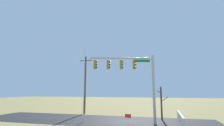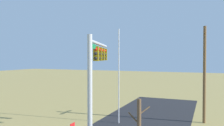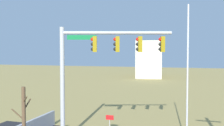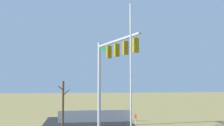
% 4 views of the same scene
% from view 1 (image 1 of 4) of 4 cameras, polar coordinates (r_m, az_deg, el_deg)
% --- Properties ---
extents(ground_plane, '(160.00, 160.00, 0.00)m').
position_cam_1_polar(ground_plane, '(20.72, 3.98, -18.18)').
color(ground_plane, '#9E894C').
extents(road_surface, '(28.00, 8.00, 0.01)m').
position_cam_1_polar(road_surface, '(21.91, -6.80, -17.62)').
color(road_surface, '#232326').
rests_on(road_surface, ground_plane).
extents(sidewalk_corner, '(6.00, 6.00, 0.01)m').
position_cam_1_polar(sidewalk_corner, '(19.43, 16.76, -18.42)').
color(sidewalk_corner, '#B7B5AD').
rests_on(sidewalk_corner, ground_plane).
extents(retaining_fence, '(0.20, 6.83, 1.10)m').
position_cam_1_polar(retaining_fence, '(19.55, 21.14, -16.51)').
color(retaining_fence, '#A8A8AD').
rests_on(retaining_fence, ground_plane).
extents(signal_mast, '(6.60, 2.19, 7.13)m').
position_cam_1_polar(signal_mast, '(18.88, 6.75, -3.33)').
color(signal_mast, '#B2B5BA').
rests_on(signal_mast, ground_plane).
extents(flagpole, '(0.10, 0.10, 8.35)m').
position_cam_1_polar(flagpole, '(19.92, -8.98, -6.41)').
color(flagpole, silver).
rests_on(flagpole, ground_plane).
extents(utility_pole, '(1.90, 0.26, 8.62)m').
position_cam_1_polar(utility_pole, '(27.55, -8.61, -6.51)').
color(utility_pole, brown).
rests_on(utility_pole, ground_plane).
extents(bare_tree, '(1.27, 1.02, 3.82)m').
position_cam_1_polar(bare_tree, '(22.25, 15.57, -12.14)').
color(bare_tree, brown).
rests_on(bare_tree, ground_plane).
extents(open_sign, '(0.56, 0.04, 1.22)m').
position_cam_1_polar(open_sign, '(17.03, 5.15, -17.05)').
color(open_sign, silver).
rests_on(open_sign, ground_plane).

